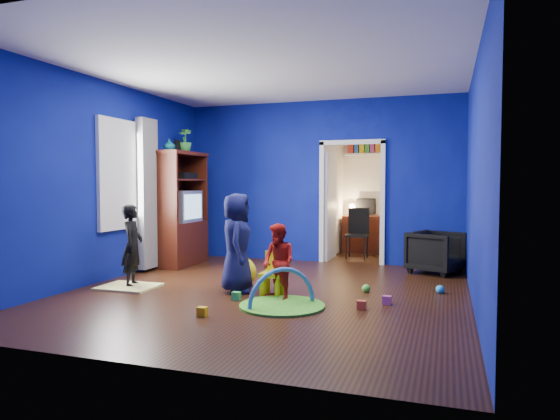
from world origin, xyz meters
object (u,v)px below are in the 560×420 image
(armchair, at_px, (436,252))
(crt_tv, at_px, (181,206))
(kid_chair, at_px, (272,276))
(study_desk, at_px, (365,234))
(folding_chair, at_px, (357,234))
(child_navy, at_px, (237,243))
(hopper_ball, at_px, (241,272))
(vase, at_px, (169,145))
(play_mat, at_px, (282,306))
(tv_armoire, at_px, (179,209))
(child_black, at_px, (132,246))
(toddler_red, at_px, (279,262))

(armchair, bearing_deg, crt_tv, 121.27)
(crt_tv, bearing_deg, kid_chair, -37.46)
(kid_chair, xyz_separation_m, study_desk, (0.47, 4.40, 0.12))
(study_desk, xyz_separation_m, folding_chair, (0.00, -0.96, 0.09))
(child_navy, relative_size, hopper_ball, 3.03)
(vase, bearing_deg, kid_chair, -32.00)
(play_mat, bearing_deg, hopper_ball, 136.94)
(vase, xyz_separation_m, play_mat, (2.63, -1.96, -2.04))
(tv_armoire, bearing_deg, play_mat, -40.61)
(armchair, distance_m, hopper_ball, 3.18)
(child_navy, height_order, kid_chair, child_navy)
(armchair, bearing_deg, kid_chair, 164.25)
(tv_armoire, xyz_separation_m, hopper_ball, (1.78, -1.46, -0.77))
(armchair, xyz_separation_m, study_desk, (-1.44, 2.10, 0.04))
(child_navy, bearing_deg, play_mat, -145.41)
(tv_armoire, distance_m, kid_chair, 3.02)
(child_black, height_order, kid_chair, child_black)
(play_mat, bearing_deg, toddler_red, 115.86)
(study_desk, bearing_deg, child_black, -118.93)
(armchair, relative_size, vase, 3.74)
(child_navy, distance_m, hopper_ball, 0.50)
(toddler_red, relative_size, play_mat, 0.94)
(child_navy, height_order, study_desk, child_navy)
(play_mat, bearing_deg, child_navy, 145.74)
(hopper_ball, distance_m, kid_chair, 0.64)
(armchair, distance_m, child_black, 4.59)
(child_black, xyz_separation_m, toddler_red, (2.16, -0.12, -0.10))
(armchair, xyz_separation_m, vase, (-4.25, -0.84, 1.72))
(hopper_ball, xyz_separation_m, kid_chair, (0.56, -0.30, 0.04))
(crt_tv, xyz_separation_m, hopper_ball, (1.74, -1.46, -0.81))
(crt_tv, bearing_deg, play_mat, -41.04)
(kid_chair, distance_m, play_mat, 0.62)
(toddler_red, relative_size, vase, 4.74)
(kid_chair, bearing_deg, crt_tv, 143.56)
(vase, distance_m, tv_armoire, 1.12)
(crt_tv, relative_size, play_mat, 0.71)
(crt_tv, bearing_deg, folding_chair, 31.29)
(play_mat, bearing_deg, child_black, 169.69)
(child_navy, relative_size, toddler_red, 1.38)
(crt_tv, xyz_separation_m, kid_chair, (2.30, -1.76, -0.77))
(tv_armoire, xyz_separation_m, crt_tv, (0.04, 0.00, 0.04))
(toddler_red, height_order, crt_tv, crt_tv)
(child_navy, bearing_deg, crt_tv, 25.16)
(crt_tv, distance_m, folding_chair, 3.29)
(folding_chair, bearing_deg, study_desk, 90.00)
(child_navy, bearing_deg, child_black, 73.74)
(kid_chair, bearing_deg, folding_chair, 83.26)
(child_navy, xyz_separation_m, crt_tv, (-1.79, 1.71, 0.38))
(child_navy, height_order, play_mat, child_navy)
(armchair, height_order, folding_chair, folding_chair)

